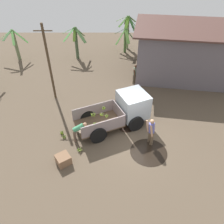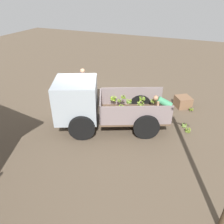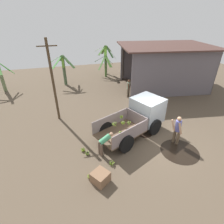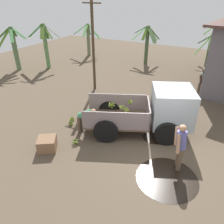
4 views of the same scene
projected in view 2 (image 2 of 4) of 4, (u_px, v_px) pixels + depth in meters
ground at (95, 112)px, 10.03m from camera, size 36.00×36.00×0.00m
mud_patch_0 at (93, 97)px, 11.40m from camera, size 2.01×2.01×0.01m
mud_patch_1 at (95, 119)px, 9.45m from camera, size 0.93×0.93×0.01m
cargo_truck at (89, 103)px, 8.51m from camera, size 4.65×3.33×1.98m
person_foreground_visitor at (83, 84)px, 10.42m from camera, size 0.54×0.73×1.72m
person_worker_loading at (164, 106)px, 8.99m from camera, size 0.83×0.59×1.17m
banana_bunch_on_ground_0 at (188, 130)px, 8.58m from camera, size 0.23×0.23×0.20m
banana_bunch_on_ground_1 at (164, 108)px, 10.04m from camera, size 0.28×0.27×0.23m
banana_bunch_on_ground_2 at (184, 125)px, 8.90m from camera, size 0.21×0.22×0.19m
banana_bunch_on_ground_3 at (191, 109)px, 10.04m from camera, size 0.21×0.21×0.19m
wooden_crate_0 at (183, 102)px, 10.35m from camera, size 0.92×0.92×0.50m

